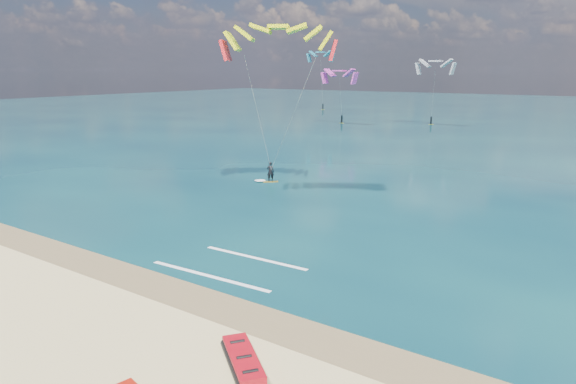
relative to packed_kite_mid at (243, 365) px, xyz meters
name	(u,v)px	position (x,y,z in m)	size (l,w,h in m)	color
ground	(458,167)	(-4.67, 39.88, 0.00)	(320.00, 320.00, 0.00)	tan
wet_sand_strip	(200,299)	(-4.67, 2.88, 0.00)	(320.00, 2.40, 0.01)	brown
sea	(552,118)	(-4.67, 103.88, 0.02)	(320.00, 200.00, 0.04)	#0A2938
packed_kite_mid	(243,365)	(0.00, 0.00, 0.00)	(3.10, 1.23, 0.45)	#B00C18
kitesurfer_main	(275,98)	(-13.75, 21.02, 7.37)	(10.95, 7.65, 14.09)	gold
shoreline_foam	(232,267)	(-5.88, 6.34, 0.04)	(6.94, 3.64, 0.01)	white
distant_kites	(474,93)	(-13.99, 79.89, 5.59)	(88.09, 28.70, 13.40)	teal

